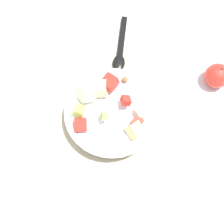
{
  "coord_description": "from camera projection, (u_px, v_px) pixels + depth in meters",
  "views": [
    {
      "loc": [
        0.23,
        -0.09,
        0.73
      ],
      "look_at": [
        -0.02,
        0.01,
        0.04
      ],
      "focal_mm": 44.65,
      "sensor_mm": 36.0,
      "label": 1
    }
  ],
  "objects": [
    {
      "name": "ground_plane",
      "position": [
        112.0,
        123.0,
        0.77
      ],
      "size": [
        2.4,
        2.4,
        0.0
      ],
      "primitive_type": "plane",
      "color": "silver"
    },
    {
      "name": "whole_apple",
      "position": [
        217.0,
        76.0,
        0.79
      ],
      "size": [
        0.07,
        0.07,
        0.08
      ],
      "color": "red",
      "rests_on": "ground_plane"
    },
    {
      "name": "placemat",
      "position": [
        112.0,
        123.0,
        0.77
      ],
      "size": [
        0.42,
        0.34,
        0.01
      ],
      "primitive_type": "cube",
      "color": "tan",
      "rests_on": "ground_plane"
    },
    {
      "name": "serving_spoon",
      "position": [
        120.0,
        52.0,
        0.84
      ],
      "size": [
        0.19,
        0.12,
        0.01
      ],
      "color": "black",
      "rests_on": "placemat"
    },
    {
      "name": "salad_bowl",
      "position": [
        112.0,
        112.0,
        0.74
      ],
      "size": [
        0.25,
        0.25,
        0.1
      ],
      "color": "white",
      "rests_on": "placemat"
    }
  ]
}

